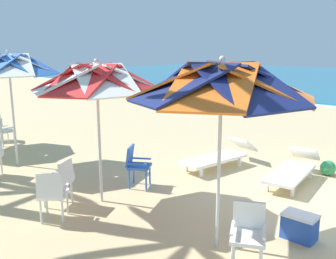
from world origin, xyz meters
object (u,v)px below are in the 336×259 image
at_px(beach_umbrella_0, 221,83).
at_px(plastic_chair_6, 2,130).
at_px(beach_umbrella_1, 97,79).
at_px(plastic_chair_1, 136,163).
at_px(plastic_chair_0, 248,231).
at_px(plastic_chair_3, 52,193).
at_px(cooler_box, 299,226).
at_px(plastic_chair_2, 61,180).
at_px(beach_ball, 328,168).
at_px(sun_lounger_1, 293,169).
at_px(sun_lounger_2, 220,156).
at_px(beach_umbrella_2, 9,65).

relative_size(beach_umbrella_0, plastic_chair_6, 3.15).
distance_m(beach_umbrella_1, plastic_chair_1, 2.04).
bearing_deg(beach_umbrella_1, plastic_chair_0, -1.02).
relative_size(plastic_chair_0, plastic_chair_3, 1.00).
bearing_deg(cooler_box, beach_umbrella_1, -161.89).
bearing_deg(beach_umbrella_1, beach_umbrella_0, 2.23).
height_order(plastic_chair_2, beach_ball, plastic_chair_2).
bearing_deg(sun_lounger_1, cooler_box, -64.34).
relative_size(plastic_chair_6, sun_lounger_2, 0.39).
height_order(plastic_chair_2, sun_lounger_2, plastic_chair_2).
relative_size(plastic_chair_1, beach_umbrella_2, 0.31).
height_order(plastic_chair_0, plastic_chair_1, same).
xyz_separation_m(plastic_chair_3, sun_lounger_1, (2.20, 4.44, -0.22)).
bearing_deg(plastic_chair_3, sun_lounger_2, 83.98).
distance_m(sun_lounger_1, sun_lounger_2, 1.76).
height_order(plastic_chair_6, beach_ball, plastic_chair_6).
distance_m(plastic_chair_2, beach_umbrella_2, 3.56).
bearing_deg(cooler_box, plastic_chair_2, -155.42).
xyz_separation_m(plastic_chair_1, plastic_chair_2, (-0.32, -1.59, 0.00)).
bearing_deg(beach_ball, cooler_box, -78.07).
relative_size(plastic_chair_2, plastic_chair_3, 1.00).
height_order(plastic_chair_0, sun_lounger_2, plastic_chair_0).
relative_size(beach_umbrella_2, plastic_chair_6, 3.22).
xyz_separation_m(plastic_chair_0, beach_ball, (-0.46, 4.39, -0.33)).
relative_size(plastic_chair_6, sun_lounger_1, 0.39).
bearing_deg(plastic_chair_1, plastic_chair_3, -86.64).
distance_m(beach_umbrella_0, plastic_chair_2, 3.55).
bearing_deg(beach_umbrella_0, beach_umbrella_1, -177.77).
height_order(beach_umbrella_0, plastic_chair_0, beach_umbrella_0).
distance_m(plastic_chair_0, cooler_box, 1.21).
bearing_deg(plastic_chair_1, plastic_chair_6, -176.16).
bearing_deg(beach_ball, beach_umbrella_0, -91.76).
xyz_separation_m(plastic_chair_3, plastic_chair_6, (-5.42, 1.66, 0.00)).
xyz_separation_m(plastic_chair_3, beach_ball, (2.62, 5.38, -0.33)).
height_order(beach_umbrella_2, sun_lounger_2, beach_umbrella_2).
xyz_separation_m(plastic_chair_2, plastic_chair_6, (-4.99, 1.23, 0.00)).
height_order(beach_umbrella_1, cooler_box, beach_umbrella_1).
bearing_deg(plastic_chair_0, beach_umbrella_0, 165.18).
bearing_deg(beach_umbrella_2, beach_umbrella_1, -0.12).
bearing_deg(plastic_chair_0, sun_lounger_1, 104.25).
relative_size(beach_umbrella_0, beach_umbrella_2, 0.98).
xyz_separation_m(plastic_chair_3, sun_lounger_2, (0.45, 4.24, -0.22)).
bearing_deg(beach_umbrella_0, plastic_chair_0, -14.82).
bearing_deg(cooler_box, plastic_chair_6, -176.85).
bearing_deg(sun_lounger_1, plastic_chair_3, -116.35).
distance_m(beach_umbrella_1, plastic_chair_2, 1.94).
bearing_deg(sun_lounger_2, plastic_chair_1, -104.25).
relative_size(sun_lounger_1, beach_ball, 6.41).
bearing_deg(plastic_chair_1, beach_umbrella_1, -85.92).
bearing_deg(sun_lounger_2, plastic_chair_2, -103.01).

